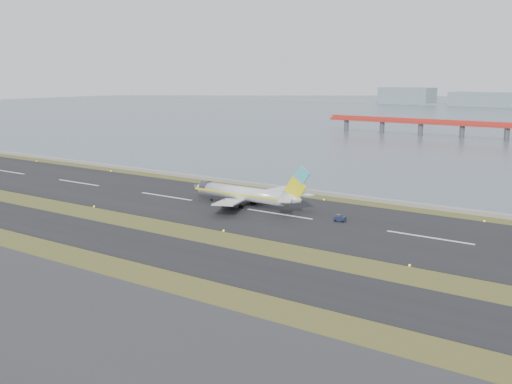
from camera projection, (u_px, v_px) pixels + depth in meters
ground at (202, 238)px, 140.35m from camera, size 1000.00×1000.00×0.00m
taxiway_strip at (163, 250)px, 130.85m from camera, size 1000.00×18.00×0.10m
runway_strip at (279, 214)px, 164.08m from camera, size 1000.00×45.00×0.10m
seawall at (337, 195)px, 187.74m from camera, size 1000.00×2.50×1.00m
airliner at (247, 194)px, 172.64m from camera, size 38.52×32.89×12.80m
pushback_tug at (340, 218)px, 155.85m from camera, size 2.96×2.00×1.76m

